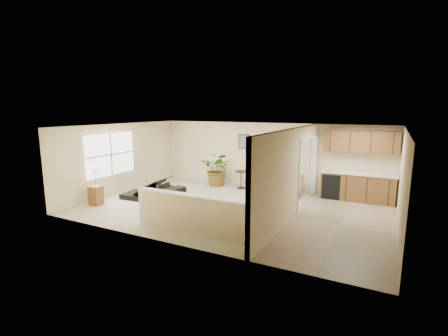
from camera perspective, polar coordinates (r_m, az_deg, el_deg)
The scene contains 20 objects.
floor at distance 10.04m, azimuth 1.43°, elevation -7.12°, with size 9.00×9.00×0.00m, color beige.
back_wall at distance 12.47m, azimuth 7.52°, elevation 2.13°, with size 9.00×0.04×2.50m, color beige.
front_wall at distance 7.22m, azimuth -9.05°, elevation -3.92°, with size 9.00×0.04×2.50m, color beige.
left_wall at distance 12.36m, azimuth -17.65°, elevation 1.66°, with size 0.04×6.00×2.50m, color beige.
right_wall at distance 8.79m, azimuth 28.88°, elevation -2.53°, with size 0.04×6.00×2.50m, color beige.
ceiling at distance 9.59m, azimuth 1.50°, elevation 7.28°, with size 9.00×6.00×0.04m, color white.
kitchen_vinyl at distance 9.18m, azimuth 19.65°, elevation -9.41°, with size 2.70×6.00×0.01m, color tan.
interior_partition at distance 9.35m, azimuth 12.12°, elevation -0.94°, with size 0.18×5.99×2.50m.
pony_half_wall at distance 7.93m, azimuth -5.43°, elevation -8.03°, with size 3.42×0.22×1.00m.
left_window at distance 11.98m, azimuth -19.34°, elevation 2.27°, with size 0.05×2.15×1.45m, color white.
wall_art_left at distance 12.73m, azimuth 3.50°, elevation 4.64°, with size 0.48×0.04×0.58m.
wall_mirror at distance 12.28m, azimuth 8.85°, elevation 4.56°, with size 0.55×0.04×0.55m.
kitchen_cabinets at distance 11.59m, azimuth 22.00°, elevation -1.07°, with size 2.36×0.65×2.33m.
piano at distance 11.59m, azimuth -12.56°, elevation -1.76°, with size 1.95×2.03×1.51m.
piano_bench at distance 10.69m, azimuth -8.70°, elevation -4.77°, with size 0.38×0.74×0.49m, color black.
loveseat at distance 12.01m, azimuth 9.97°, elevation -2.70°, with size 1.73×1.21×0.88m.
accent_table at distance 12.42m, azimuth 3.01°, elevation -1.65°, with size 0.47×0.47×0.68m.
palm_plant at distance 12.82m, azimuth -1.07°, elevation -0.26°, with size 1.28×1.13×1.33m.
small_plant at distance 11.30m, azimuth 12.56°, elevation -4.29°, with size 0.34×0.34×0.49m.
lamp_stand at distance 11.08m, azimuth -21.67°, elevation -3.49°, with size 0.38×0.38×1.19m.
Camera 1 is at (4.19, -8.61, 3.02)m, focal length 26.00 mm.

